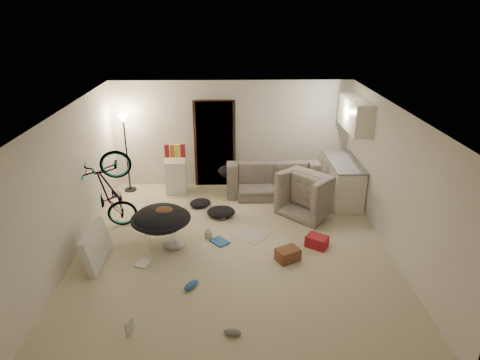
{
  "coord_description": "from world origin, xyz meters",
  "views": [
    {
      "loc": [
        -0.05,
        -6.64,
        4.06
      ],
      "look_at": [
        0.13,
        0.6,
        1.08
      ],
      "focal_mm": 32.0,
      "sensor_mm": 36.0,
      "label": 1
    }
  ],
  "objects_px": {
    "floor_lamp": "(125,137)",
    "saucer_chair": "(161,224)",
    "mini_fridge": "(176,176)",
    "drink_case_a": "(288,255)",
    "sofa": "(272,180)",
    "armchair": "(314,196)",
    "drink_case_b": "(317,241)",
    "kitchen_counter": "(342,182)",
    "juicer": "(208,234)",
    "bicycle": "(113,208)",
    "tv_box": "(96,246)"
  },
  "relations": [
    {
      "from": "floor_lamp",
      "to": "kitchen_counter",
      "type": "bearing_deg",
      "value": -7.66
    },
    {
      "from": "kitchen_counter",
      "to": "drink_case_a",
      "type": "height_order",
      "value": "kitchen_counter"
    },
    {
      "from": "sofa",
      "to": "armchair",
      "type": "xyz_separation_m",
      "value": [
        0.79,
        -0.98,
        0.04
      ]
    },
    {
      "from": "drink_case_a",
      "to": "juicer",
      "type": "xyz_separation_m",
      "value": [
        -1.39,
        0.79,
        -0.02
      ]
    },
    {
      "from": "mini_fridge",
      "to": "juicer",
      "type": "relative_size",
      "value": 3.68
    },
    {
      "from": "saucer_chair",
      "to": "juicer",
      "type": "height_order",
      "value": "saucer_chair"
    },
    {
      "from": "floor_lamp",
      "to": "armchair",
      "type": "relative_size",
      "value": 1.73
    },
    {
      "from": "mini_fridge",
      "to": "drink_case_a",
      "type": "height_order",
      "value": "mini_fridge"
    },
    {
      "from": "saucer_chair",
      "to": "juicer",
      "type": "xyz_separation_m",
      "value": [
        0.82,
        0.25,
        -0.36
      ]
    },
    {
      "from": "tv_box",
      "to": "saucer_chair",
      "type": "bearing_deg",
      "value": 29.4
    },
    {
      "from": "floor_lamp",
      "to": "mini_fridge",
      "type": "distance_m",
      "value": 1.44
    },
    {
      "from": "floor_lamp",
      "to": "armchair",
      "type": "bearing_deg",
      "value": -16.06
    },
    {
      "from": "bicycle",
      "to": "saucer_chair",
      "type": "height_order",
      "value": "bicycle"
    },
    {
      "from": "armchair",
      "to": "saucer_chair",
      "type": "distance_m",
      "value": 3.27
    },
    {
      "from": "drink_case_b",
      "to": "saucer_chair",
      "type": "bearing_deg",
      "value": -146.94
    },
    {
      "from": "drink_case_b",
      "to": "juicer",
      "type": "xyz_separation_m",
      "value": [
        -1.97,
        0.37,
        -0.02
      ]
    },
    {
      "from": "mini_fridge",
      "to": "saucer_chair",
      "type": "relative_size",
      "value": 0.73
    },
    {
      "from": "bicycle",
      "to": "drink_case_a",
      "type": "bearing_deg",
      "value": -120.23
    },
    {
      "from": "kitchen_counter",
      "to": "drink_case_a",
      "type": "bearing_deg",
      "value": -122.02
    },
    {
      "from": "sofa",
      "to": "mini_fridge",
      "type": "relative_size",
      "value": 2.66
    },
    {
      "from": "drink_case_a",
      "to": "armchair",
      "type": "bearing_deg",
      "value": 40.26
    },
    {
      "from": "armchair",
      "to": "drink_case_a",
      "type": "xyz_separation_m",
      "value": [
        -0.78,
        -1.88,
        -0.23
      ]
    },
    {
      "from": "saucer_chair",
      "to": "juicer",
      "type": "distance_m",
      "value": 0.93
    },
    {
      "from": "saucer_chair",
      "to": "drink_case_a",
      "type": "xyz_separation_m",
      "value": [
        2.21,
        -0.54,
        -0.34
      ]
    },
    {
      "from": "drink_case_b",
      "to": "armchair",
      "type": "bearing_deg",
      "value": 117.65
    },
    {
      "from": "floor_lamp",
      "to": "drink_case_a",
      "type": "xyz_separation_m",
      "value": [
        3.32,
        -3.06,
        -1.2
      ]
    },
    {
      "from": "kitchen_counter",
      "to": "mini_fridge",
      "type": "relative_size",
      "value": 1.92
    },
    {
      "from": "kitchen_counter",
      "to": "mini_fridge",
      "type": "distance_m",
      "value": 3.77
    },
    {
      "from": "drink_case_a",
      "to": "sofa",
      "type": "bearing_deg",
      "value": 63.03
    },
    {
      "from": "sofa",
      "to": "juicer",
      "type": "bearing_deg",
      "value": 55.34
    },
    {
      "from": "mini_fridge",
      "to": "drink_case_b",
      "type": "bearing_deg",
      "value": -45.94
    },
    {
      "from": "floor_lamp",
      "to": "saucer_chair",
      "type": "bearing_deg",
      "value": -66.11
    },
    {
      "from": "kitchen_counter",
      "to": "juicer",
      "type": "relative_size",
      "value": 7.09
    },
    {
      "from": "floor_lamp",
      "to": "tv_box",
      "type": "bearing_deg",
      "value": -88.12
    },
    {
      "from": "floor_lamp",
      "to": "bicycle",
      "type": "xyz_separation_m",
      "value": [
        0.1,
        -1.87,
        -0.87
      ]
    },
    {
      "from": "armchair",
      "to": "juicer",
      "type": "relative_size",
      "value": 4.96
    },
    {
      "from": "saucer_chair",
      "to": "drink_case_b",
      "type": "distance_m",
      "value": 2.81
    },
    {
      "from": "saucer_chair",
      "to": "drink_case_b",
      "type": "height_order",
      "value": "saucer_chair"
    },
    {
      "from": "drink_case_a",
      "to": "floor_lamp",
      "type": "bearing_deg",
      "value": 110.14
    },
    {
      "from": "armchair",
      "to": "saucer_chair",
      "type": "relative_size",
      "value": 0.99
    },
    {
      "from": "mini_fridge",
      "to": "tv_box",
      "type": "distance_m",
      "value": 3.12
    },
    {
      "from": "drink_case_a",
      "to": "tv_box",
      "type": "bearing_deg",
      "value": 152.63
    },
    {
      "from": "kitchen_counter",
      "to": "sofa",
      "type": "bearing_deg",
      "value": 163.51
    },
    {
      "from": "tv_box",
      "to": "kitchen_counter",
      "type": "bearing_deg",
      "value": 28.82
    },
    {
      "from": "kitchen_counter",
      "to": "armchair",
      "type": "bearing_deg",
      "value": -143.91
    },
    {
      "from": "mini_fridge",
      "to": "drink_case_a",
      "type": "distance_m",
      "value": 3.71
    },
    {
      "from": "sofa",
      "to": "armchair",
      "type": "relative_size",
      "value": 1.97
    },
    {
      "from": "floor_lamp",
      "to": "tv_box",
      "type": "relative_size",
      "value": 1.88
    },
    {
      "from": "saucer_chair",
      "to": "armchair",
      "type": "bearing_deg",
      "value": 24.2
    },
    {
      "from": "kitchen_counter",
      "to": "juicer",
      "type": "distance_m",
      "value": 3.34
    }
  ]
}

